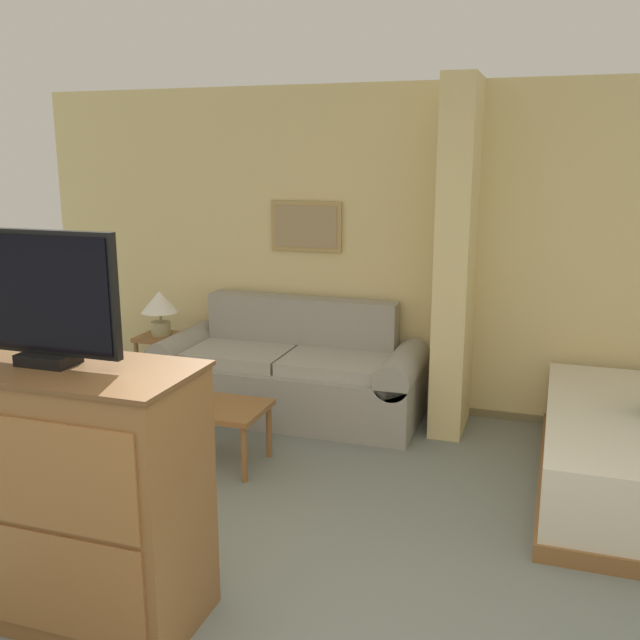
% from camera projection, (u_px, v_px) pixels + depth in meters
% --- Properties ---
extents(wall_back, '(7.13, 0.16, 2.60)m').
position_uv_depth(wall_back, '(446.00, 254.00, 5.62)').
color(wall_back, '#DBC484').
rests_on(wall_back, ground_plane).
extents(wall_partition_pillar, '(0.24, 0.61, 2.60)m').
position_uv_depth(wall_partition_pillar, '(456.00, 260.00, 5.24)').
color(wall_partition_pillar, '#DBC484').
rests_on(wall_partition_pillar, ground_plane).
extents(couch, '(2.13, 0.84, 0.91)m').
position_uv_depth(couch, '(290.00, 374.00, 5.75)').
color(couch, gray).
rests_on(couch, ground_plane).
extents(coffee_table, '(0.59, 0.50, 0.42)m').
position_uv_depth(coffee_table, '(221.00, 414.00, 4.79)').
color(coffee_table, brown).
rests_on(coffee_table, ground_plane).
extents(side_table, '(0.37, 0.37, 0.55)m').
position_uv_depth(side_table, '(162.00, 348.00, 6.10)').
color(side_table, brown).
rests_on(side_table, ground_plane).
extents(table_lamp, '(0.31, 0.31, 0.38)m').
position_uv_depth(table_lamp, '(160.00, 306.00, 6.01)').
color(table_lamp, tan).
rests_on(table_lamp, side_table).
extents(tv_dresser, '(1.30, 0.57, 1.18)m').
position_uv_depth(tv_dresser, '(60.00, 491.00, 3.19)').
color(tv_dresser, brown).
rests_on(tv_dresser, ground_plane).
extents(tv, '(0.72, 0.16, 0.58)m').
position_uv_depth(tv, '(43.00, 299.00, 2.99)').
color(tv, black).
rests_on(tv, tv_dresser).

